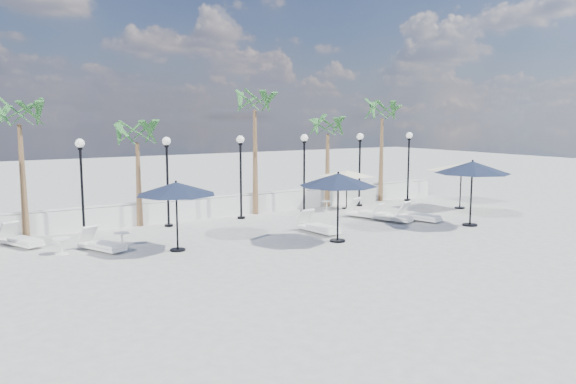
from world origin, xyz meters
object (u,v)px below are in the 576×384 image
lounger_4 (392,217)px  parasol_navy_left (176,189)px  parasol_cream_sq_a (462,164)px  lounger_6 (419,216)px  parasol_navy_mid (338,180)px  parasol_navy_right (472,168)px  lounger_5 (369,213)px  lounger_3 (318,227)px  lounger_2 (101,244)px  lounger_1 (21,240)px  parasol_cream_sq_b (347,171)px

lounger_4 → parasol_navy_left: 10.33m
parasol_navy_left → parasol_cream_sq_a: parasol_navy_left is taller
lounger_6 → parasol_navy_mid: parasol_navy_mid is taller
lounger_4 → parasol_navy_right: parasol_navy_right is taller
lounger_5 → parasol_navy_mid: parasol_navy_mid is taller
lounger_3 → parasol_navy_mid: 2.69m
lounger_2 → parasol_navy_mid: 8.80m
lounger_4 → parasol_navy_right: bearing=-65.7°
lounger_3 → lounger_1: bearing=154.5°
lounger_6 → parasol_navy_mid: (-5.63, -1.36, 2.09)m
lounger_1 → lounger_3: size_ratio=0.98×
lounger_5 → lounger_6: (1.46, -1.74, -0.02)m
lounger_1 → lounger_4: bearing=-38.0°
lounger_2 → parasol_cream_sq_b: bearing=-11.7°
lounger_2 → parasol_cream_sq_b: (13.00, 2.73, 1.71)m
lounger_1 → parasol_navy_left: (4.58, -3.65, 1.94)m
lounger_2 → parasol_navy_right: (14.68, -3.75, 2.27)m
lounger_6 → parasol_cream_sq_b: bearing=81.9°
lounger_6 → parasol_navy_mid: bearing=178.4°
lounger_4 → lounger_1: bearing=148.1°
lounger_2 → parasol_navy_left: parasol_navy_left is taller
lounger_6 → parasol_navy_right: parasol_navy_right is taller
parasol_navy_mid → parasol_cream_sq_b: bearing=49.4°
lounger_1 → parasol_navy_left: parasol_navy_left is taller
lounger_4 → lounger_5: bearing=86.9°
lounger_5 → parasol_navy_right: 5.01m
lounger_4 → lounger_6: bearing=-43.8°
lounger_2 → lounger_3: lounger_3 is taller
lounger_6 → lounger_1: bearing=150.3°
parasol_cream_sq_a → lounger_4: bearing=-170.4°
lounger_3 → lounger_2: bearing=163.9°
lounger_6 → parasol_navy_right: bearing=-74.8°
lounger_5 → parasol_navy_left: bearing=165.7°
lounger_5 → lounger_1: bearing=148.9°
lounger_4 → lounger_3: bearing=164.7°
parasol_cream_sq_a → lounger_1: bearing=172.6°
lounger_1 → lounger_2: size_ratio=1.02×
parasol_navy_left → parasol_navy_mid: 5.94m
lounger_6 → parasol_navy_left: size_ratio=0.74×
parasol_cream_sq_a → parasol_navy_right: bearing=-134.0°
parasol_navy_left → parasol_navy_right: size_ratio=0.88×
parasol_navy_left → lounger_6: bearing=-2.4°
lounger_3 → lounger_6: size_ratio=1.02×
parasol_navy_right → lounger_4: bearing=132.5°
lounger_6 → parasol_navy_left: bearing=162.5°
parasol_navy_mid → parasol_cream_sq_b: size_ratio=0.70×
lounger_5 → parasol_navy_left: size_ratio=0.80×
parasol_navy_left → parasol_cream_sq_b: (10.71, 4.09, -0.24)m
lounger_6 → parasol_navy_mid: size_ratio=0.71×
lounger_2 → lounger_5: (12.10, -0.09, 0.03)m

